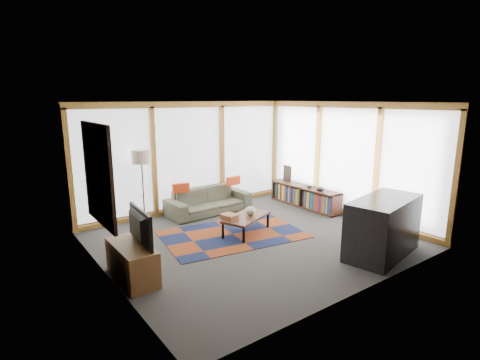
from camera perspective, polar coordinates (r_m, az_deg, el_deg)
ground at (r=7.36m, az=1.86°, el=-8.94°), size 5.50×5.50×0.00m
room_envelope at (r=7.69m, az=2.27°, el=3.88°), size 5.52×5.02×2.62m
rug at (r=7.57m, az=-1.10°, el=-8.27°), size 2.97×2.16×0.01m
sofa at (r=8.91m, az=-4.78°, el=-3.15°), size 2.06×0.87×0.59m
pillow_left at (r=8.53m, az=-9.00°, el=-1.20°), size 0.40×0.20×0.21m
pillow_right at (r=9.14m, az=-1.04°, el=-0.12°), size 0.40×0.18×0.21m
floor_lamp at (r=8.22m, az=-14.57°, el=-1.14°), size 0.41×0.41×1.62m
coffee_table at (r=7.58m, az=0.96°, el=-6.83°), size 1.22×0.93×0.36m
book_stack at (r=7.33m, az=-1.64°, el=-5.60°), size 0.30×0.34×0.10m
vase at (r=7.56m, az=1.59°, el=-4.72°), size 0.24×0.24×0.18m
bookshelf at (r=9.53m, az=9.80°, el=-2.49°), size 0.38×2.08×0.52m
bowl_a at (r=9.07m, az=12.15°, el=-1.34°), size 0.22×0.22×0.10m
bowl_b at (r=9.33m, az=10.56°, el=-0.97°), size 0.17×0.17×0.07m
shelf_picture at (r=9.99m, az=7.22°, el=1.03°), size 0.08×0.32×0.42m
tv_console at (r=5.96m, az=-16.12°, el=-11.93°), size 0.45×1.09×0.54m
television at (r=5.77m, az=-15.78°, el=-6.94°), size 0.19×0.94×0.54m
bar_counter at (r=6.95m, az=20.99°, el=-6.68°), size 1.70×1.04×1.00m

